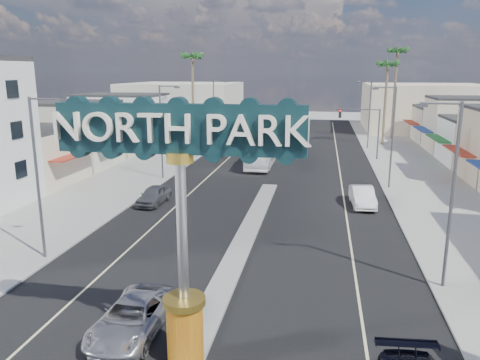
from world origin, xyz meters
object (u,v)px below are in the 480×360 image
at_px(streetlight_l_near, 39,171).
at_px(streetlight_r_mid, 391,132).
at_px(palm_right_far, 397,56).
at_px(suv_left, 133,317).
at_px(streetlight_l_far, 215,109).
at_px(streetlight_r_far, 368,111).
at_px(car_parked_right, 362,196).
at_px(city_bus, 262,152).
at_px(streetlight_r_near, 449,187).
at_px(traffic_signal_right, 363,124).
at_px(car_parked_left, 154,195).
at_px(palm_left_far, 192,61).
at_px(palm_right_mid, 388,68).
at_px(traffic_signal_left, 210,121).
at_px(streetlight_l_mid, 163,127).
at_px(gateway_sign, 181,206).

distance_m(streetlight_l_near, streetlight_r_mid, 28.90).
bearing_deg(palm_right_far, suv_left, -106.82).
bearing_deg(palm_right_far, streetlight_l_far, -158.54).
bearing_deg(streetlight_r_mid, suv_left, -116.36).
relative_size(streetlight_r_far, car_parked_right, 1.94).
height_order(streetlight_l_far, city_bus, streetlight_l_far).
relative_size(streetlight_r_near, streetlight_r_far, 1.00).
relative_size(traffic_signal_right, streetlight_r_near, 0.67).
height_order(streetlight_r_near, car_parked_left, streetlight_r_near).
distance_m(palm_left_far, palm_right_mid, 26.70).
distance_m(streetlight_r_mid, car_parked_left, 21.10).
distance_m(traffic_signal_left, streetlight_r_mid, 24.11).
distance_m(traffic_signal_right, streetlight_l_far, 21.20).
xyz_separation_m(streetlight_r_near, palm_right_mid, (2.57, 46.00, 5.54)).
bearing_deg(streetlight_l_far, streetlight_l_near, -90.00).
bearing_deg(streetlight_r_mid, palm_right_mid, 84.36).
bearing_deg(streetlight_r_near, streetlight_r_far, 90.00).
height_order(streetlight_l_near, streetlight_l_far, same).
distance_m(traffic_signal_right, suv_left, 42.28).
distance_m(streetlight_l_mid, streetlight_r_mid, 20.87).
bearing_deg(suv_left, traffic_signal_right, 74.95).
distance_m(palm_right_far, car_parked_right, 40.47).
bearing_deg(traffic_signal_left, traffic_signal_right, 0.00).
bearing_deg(suv_left, streetlight_r_near, 27.44).
bearing_deg(palm_right_far, streetlight_l_near, -116.06).
xyz_separation_m(traffic_signal_left, streetlight_r_mid, (19.62, -13.99, 0.79)).
height_order(traffic_signal_left, traffic_signal_right, same).
xyz_separation_m(streetlight_r_far, suv_left, (-13.10, -48.43, -4.36)).
distance_m(streetlight_l_mid, city_bus, 12.56).
bearing_deg(streetlight_r_near, palm_right_far, 84.98).
bearing_deg(traffic_signal_right, traffic_signal_left, 180.00).
bearing_deg(palm_right_mid, streetlight_l_mid, -132.03).
bearing_deg(gateway_sign, streetlight_l_far, 101.78).
height_order(traffic_signal_right, city_bus, traffic_signal_right).
xyz_separation_m(streetlight_l_mid, car_parked_left, (2.01, -8.40, -4.35)).
xyz_separation_m(streetlight_l_far, palm_right_mid, (23.43, 4.00, 5.54)).
bearing_deg(gateway_sign, traffic_signal_left, 102.33).
xyz_separation_m(traffic_signal_left, streetlight_r_far, (19.62, 8.01, 0.79)).
relative_size(traffic_signal_right, streetlight_r_mid, 0.67).
bearing_deg(palm_right_mid, streetlight_r_mid, -95.64).
xyz_separation_m(car_parked_left, car_parked_right, (16.23, 2.31, 0.05)).
height_order(streetlight_r_far, palm_left_far, palm_left_far).
relative_size(streetlight_r_far, palm_left_far, 0.69).
height_order(streetlight_l_near, palm_left_far, palm_left_far).
bearing_deg(traffic_signal_left, streetlight_l_near, -92.10).
bearing_deg(suv_left, streetlight_l_far, 100.40).
bearing_deg(streetlight_r_far, streetlight_l_mid, -133.48).
bearing_deg(streetlight_l_mid, palm_left_far, 97.31).
bearing_deg(palm_left_far, traffic_signal_left, -57.57).
bearing_deg(palm_left_far, city_bus, -46.06).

